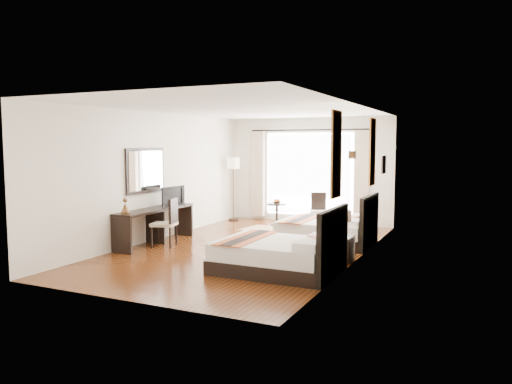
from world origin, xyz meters
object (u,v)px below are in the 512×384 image
at_px(bed_near, 281,254).
at_px(bed_far, 329,231).
at_px(side_table, 277,214).
at_px(vase, 340,232).
at_px(television, 171,196).
at_px(nightstand, 341,249).
at_px(desk_chair, 165,232).
at_px(table_lamp, 344,218).
at_px(fruit_bowl, 277,202).
at_px(window_chair, 318,217).
at_px(console_desk, 155,226).
at_px(floor_lamp, 233,167).

distance_m(bed_near, bed_far, 2.59).
xyz_separation_m(bed_near, side_table, (-1.91, 4.38, -0.00)).
xyz_separation_m(vase, television, (-4.00, 0.57, 0.40)).
height_order(vase, side_table, vase).
bearing_deg(nightstand, desk_chair, -175.96).
distance_m(table_lamp, fruit_bowl, 4.09).
bearing_deg(table_lamp, television, 175.15).
relative_size(bed_near, desk_chair, 1.97).
height_order(table_lamp, window_chair, table_lamp).
height_order(nightstand, console_desk, console_desk).
xyz_separation_m(desk_chair, fruit_bowl, (1.03, 3.49, 0.29)).
distance_m(table_lamp, desk_chair, 3.71).
height_order(bed_far, window_chair, bed_far).
bearing_deg(bed_near, fruit_bowl, 113.64).
distance_m(console_desk, floor_lamp, 3.72).
xyz_separation_m(bed_near, nightstand, (0.71, 1.15, -0.06)).
bearing_deg(vase, side_table, 128.02).
bearing_deg(television, table_lamp, -90.42).
relative_size(bed_far, television, 2.56).
xyz_separation_m(table_lamp, side_table, (-2.63, 3.13, -0.50)).
xyz_separation_m(television, fruit_bowl, (1.37, 2.78, -0.37)).
xyz_separation_m(bed_near, vase, (0.72, 1.02, 0.28)).
bearing_deg(bed_near, vase, 54.85).
bearing_deg(vase, bed_far, 113.47).
bearing_deg(bed_near, television, 154.18).
distance_m(table_lamp, floor_lamp, 5.28).
height_order(bed_far, vase, bed_far).
distance_m(floor_lamp, fruit_bowl, 1.66).
bearing_deg(nightstand, bed_far, 114.99).
xyz_separation_m(table_lamp, floor_lamp, (-4.02, 3.34, 0.69)).
bearing_deg(table_lamp, desk_chair, -174.38).
relative_size(nightstand, side_table, 0.83).
xyz_separation_m(side_table, fruit_bowl, (-0.00, -0.00, 0.31)).
bearing_deg(bed_far, vase, -66.53).
relative_size(bed_far, vase, 14.68).
xyz_separation_m(vase, side_table, (-2.63, 3.36, -0.28)).
distance_m(bed_far, nightstand, 1.60).
xyz_separation_m(bed_far, side_table, (-1.94, 1.78, 0.01)).
bearing_deg(vase, bed_near, -125.15).
distance_m(television, floor_lamp, 3.05).
distance_m(desk_chair, side_table, 3.64).
distance_m(vase, television, 4.06).
relative_size(console_desk, window_chair, 2.50).
xyz_separation_m(vase, console_desk, (-4.02, 0.02, -0.19)).
height_order(nightstand, fruit_bowl, fruit_bowl).
distance_m(nightstand, floor_lamp, 5.43).
relative_size(fruit_bowl, window_chair, 0.24).
bearing_deg(desk_chair, window_chair, -135.95).
bearing_deg(vase, fruit_bowl, 128.09).
height_order(bed_near, nightstand, bed_near).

